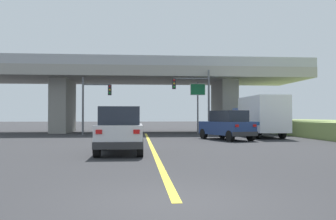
# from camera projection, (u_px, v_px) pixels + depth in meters

# --- Properties ---
(ground) EXTENTS (160.00, 160.00, 0.00)m
(ground) POSITION_uv_depth(u_px,v_px,m) (145.00, 132.00, 36.81)
(ground) COLOR #2B2B2D
(overpass_bridge) EXTENTS (32.27, 9.19, 7.19)m
(overpass_bridge) POSITION_uv_depth(u_px,v_px,m) (145.00, 83.00, 36.90)
(overpass_bridge) COLOR gray
(overpass_bridge) RESTS_ON ground
(lane_divider_stripe) EXTENTS (0.20, 27.29, 0.01)m
(lane_divider_stripe) POSITION_uv_depth(u_px,v_px,m) (151.00, 145.00, 20.20)
(lane_divider_stripe) COLOR yellow
(lane_divider_stripe) RESTS_ON ground
(suv_lead) EXTENTS (1.95, 4.26, 2.02)m
(suv_lead) POSITION_uv_depth(u_px,v_px,m) (120.00, 130.00, 15.58)
(suv_lead) COLOR silver
(suv_lead) RESTS_ON ground
(suv_crossing) EXTENTS (3.24, 4.92, 2.02)m
(suv_crossing) POSITION_uv_depth(u_px,v_px,m) (227.00, 125.00, 24.70)
(suv_crossing) COLOR navy
(suv_crossing) RESTS_ON ground
(box_truck) EXTENTS (2.33, 7.41, 3.14)m
(box_truck) POSITION_uv_depth(u_px,v_px,m) (259.00, 116.00, 28.17)
(box_truck) COLOR navy
(box_truck) RESTS_ON ground
(traffic_signal_nearside) EXTENTS (3.42, 0.36, 5.83)m
(traffic_signal_nearside) POSITION_uv_depth(u_px,v_px,m) (197.00, 94.00, 32.26)
(traffic_signal_nearside) COLOR #56595E
(traffic_signal_nearside) RESTS_ON ground
(traffic_signal_farside) EXTENTS (2.63, 0.36, 5.14)m
(traffic_signal_farside) POSITION_uv_depth(u_px,v_px,m) (93.00, 98.00, 32.17)
(traffic_signal_farside) COLOR #56595E
(traffic_signal_farside) RESTS_ON ground
(highway_sign) EXTENTS (1.43, 0.17, 4.89)m
(highway_sign) POSITION_uv_depth(u_px,v_px,m) (198.00, 96.00, 33.82)
(highway_sign) COLOR #56595E
(highway_sign) RESTS_ON ground
(semi_truck_distant) EXTENTS (2.33, 6.98, 3.16)m
(semi_truck_distant) POSITION_uv_depth(u_px,v_px,m) (126.00, 116.00, 57.73)
(semi_truck_distant) COLOR silver
(semi_truck_distant) RESTS_ON ground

